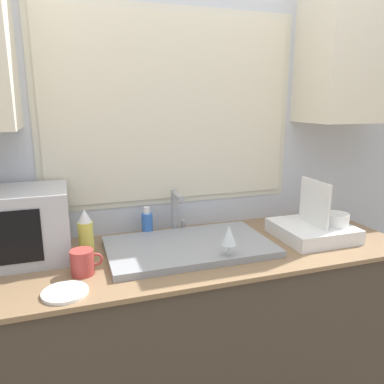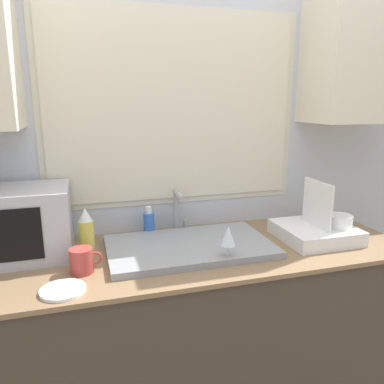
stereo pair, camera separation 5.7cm
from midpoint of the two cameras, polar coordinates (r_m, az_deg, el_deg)
name	(u,v)px [view 2 (the right image)]	position (r m, az deg, el deg)	size (l,w,h in m)	color
countertop	(193,338)	(1.95, 1.05, -21.36)	(1.99, 0.68, 0.92)	#42382D
wall_back	(175,135)	(1.91, -1.73, 8.67)	(6.00, 0.38, 2.60)	silver
sink_basin	(190,246)	(1.72, 0.59, -8.31)	(0.74, 0.44, 0.03)	gray
faucet	(178,208)	(1.90, -1.32, -2.49)	(0.08, 0.15, 0.23)	#99999E
microwave	(20,223)	(1.75, -23.93, -4.36)	(0.42, 0.32, 0.30)	#B2B2B7
dish_rack	(317,230)	(1.94, 19.37, -5.43)	(0.35, 0.33, 0.29)	white
spray_bottle	(86,233)	(1.68, -14.85, -6.13)	(0.06, 0.06, 0.22)	#D8CC4C
soap_bottle	(149,223)	(1.89, -5.72, -4.73)	(0.06, 0.06, 0.15)	blue
mug_near_sink	(82,261)	(1.55, -15.41, -10.05)	(0.13, 0.09, 0.10)	#A53833
wine_glass	(228,237)	(1.56, 6.59, -6.84)	(0.06, 0.06, 0.16)	silver
small_plate	(63,290)	(1.44, -17.98, -14.05)	(0.16, 0.16, 0.01)	white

